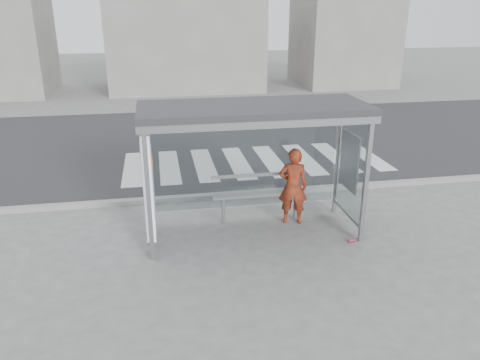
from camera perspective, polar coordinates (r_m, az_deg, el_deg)
name	(u,v)px	position (r m, az deg, el deg)	size (l,w,h in m)	color
ground	(253,233)	(9.53, 1.58, -6.47)	(80.00, 80.00, 0.00)	#60605E
road	(211,141)	(16.00, -3.59, 4.81)	(30.00, 10.00, 0.01)	#272729
curb	(236,194)	(11.25, -0.46, -1.76)	(30.00, 0.18, 0.12)	gray
crosswalk	(255,162)	(13.80, 1.81, 2.25)	(7.55, 3.00, 0.00)	silver
bus_shelter	(234,138)	(8.80, -0.75, 5.09)	(4.25, 1.65, 2.62)	gray
building_center	(185,42)	(26.43, -6.75, 16.42)	(8.00, 5.00, 5.00)	slate
building_right	(344,21)	(28.44, 12.57, 18.39)	(5.00, 5.00, 7.00)	slate
person	(293,186)	(9.73, 6.48, -0.74)	(0.60, 0.39, 1.64)	#CD5613
bench	(260,194)	(9.83, 2.42, -1.71)	(2.01, 0.25, 1.04)	gray
soda_can	(351,241)	(9.41, 13.41, -7.20)	(0.07, 0.07, 0.13)	#DB4081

